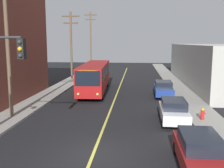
# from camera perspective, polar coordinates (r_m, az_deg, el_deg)

# --- Properties ---
(ground_plane) EXTENTS (120.00, 120.00, 0.00)m
(ground_plane) POSITION_cam_1_polar(r_m,az_deg,el_deg) (13.86, -4.08, -14.90)
(ground_plane) COLOR black
(sidewalk_left) EXTENTS (2.50, 90.00, 0.15)m
(sidewalk_left) POSITION_cam_1_polar(r_m,az_deg,el_deg) (24.99, -16.86, -4.15)
(sidewalk_left) COLOR gray
(sidewalk_left) RESTS_ON ground
(sidewalk_right) EXTENTS (2.50, 90.00, 0.15)m
(sidewalk_right) POSITION_cam_1_polar(r_m,az_deg,el_deg) (23.71, 17.76, -4.90)
(sidewalk_right) COLOR gray
(sidewalk_right) RESTS_ON ground
(lane_stripe_center) EXTENTS (0.16, 60.00, 0.01)m
(lane_stripe_center) POSITION_cam_1_polar(r_m,az_deg,el_deg) (28.13, 0.94, -2.45)
(lane_stripe_center) COLOR #D8CC4C
(lane_stripe_center) RESTS_ON ground
(city_bus) EXTENTS (3.12, 12.24, 3.20)m
(city_bus) POSITION_cam_1_polar(r_m,az_deg,el_deg) (29.93, -3.72, 1.75)
(city_bus) COLOR maroon
(city_bus) RESTS_ON ground
(parked_car_red) EXTENTS (1.85, 4.41, 1.62)m
(parked_car_red) POSITION_cam_1_polar(r_m,az_deg,el_deg) (12.66, 18.41, -13.61)
(parked_car_red) COLOR maroon
(parked_car_red) RESTS_ON ground
(parked_car_white) EXTENTS (1.90, 4.44, 1.62)m
(parked_car_white) POSITION_cam_1_polar(r_m,az_deg,el_deg) (19.23, 13.19, -5.57)
(parked_car_white) COLOR silver
(parked_car_white) RESTS_ON ground
(parked_car_blue) EXTENTS (1.88, 4.43, 1.62)m
(parked_car_blue) POSITION_cam_1_polar(r_m,az_deg,el_deg) (27.84, 11.08, -0.99)
(parked_car_blue) COLOR navy
(parked_car_blue) RESTS_ON ground
(utility_pole_near) EXTENTS (2.40, 0.28, 10.41)m
(utility_pole_near) POSITION_cam_1_polar(r_m,az_deg,el_deg) (20.58, -21.77, 9.11)
(utility_pole_near) COLOR brown
(utility_pole_near) RESTS_ON sidewalk_left
(utility_pole_mid) EXTENTS (2.40, 0.28, 9.53)m
(utility_pole_mid) POSITION_cam_1_polar(r_m,az_deg,el_deg) (37.07, -8.85, 8.64)
(utility_pole_mid) COLOR brown
(utility_pole_mid) RESTS_ON sidewalk_left
(utility_pole_far) EXTENTS (2.40, 0.28, 11.36)m
(utility_pole_far) POSITION_cam_1_polar(r_m,az_deg,el_deg) (53.49, -4.64, 9.83)
(utility_pole_far) COLOR brown
(utility_pole_far) RESTS_ON sidewalk_left
(fire_hydrant) EXTENTS (0.44, 0.26, 0.84)m
(fire_hydrant) POSITION_cam_1_polar(r_m,az_deg,el_deg) (19.90, 19.02, -6.10)
(fire_hydrant) COLOR red
(fire_hydrant) RESTS_ON sidewalk_right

